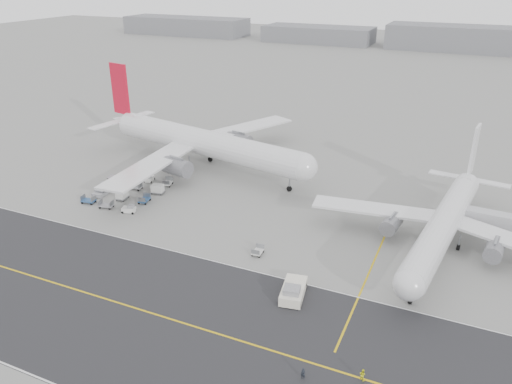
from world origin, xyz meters
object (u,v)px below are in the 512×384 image
at_px(pushback_tug, 293,291).
at_px(ground_crew_a, 303,374).
at_px(airliner_b, 445,222).
at_px(ground_crew_b, 362,375).
at_px(jet_bridge, 491,220).
at_px(airliner_a, 200,142).

height_order(pushback_tug, ground_crew_a, pushback_tug).
bearing_deg(pushback_tug, airliner_b, 42.96).
xyz_separation_m(airliner_b, ground_crew_b, (-5.47, -36.81, -4.04)).
relative_size(airliner_b, ground_crew_a, 30.24).
bearing_deg(jet_bridge, airliner_b, -136.68).
distance_m(airliner_b, ground_crew_a, 41.56).
bearing_deg(airliner_a, ground_crew_b, -123.75).
distance_m(jet_bridge, ground_crew_b, 44.93).
height_order(pushback_tug, ground_crew_b, pushback_tug).
height_order(jet_bridge, ground_crew_b, jet_bridge).
relative_size(airliner_a, pushback_tug, 7.12).
bearing_deg(pushback_tug, ground_crew_a, -75.36).
relative_size(airliner_a, airliner_b, 1.32).
bearing_deg(jet_bridge, ground_crew_b, -103.13).
bearing_deg(airliner_a, jet_bridge, -87.31).
relative_size(airliner_a, ground_crew_a, 39.88).
xyz_separation_m(airliner_a, ground_crew_a, (46.07, -55.97, -5.61)).
height_order(airliner_a, jet_bridge, airliner_a).
relative_size(airliner_a, jet_bridge, 4.34).
xyz_separation_m(airliner_a, jet_bridge, (65.40, -10.23, -2.56)).
xyz_separation_m(airliner_b, pushback_tug, (-18.75, -24.68, -3.80)).
bearing_deg(ground_crew_a, ground_crew_b, 20.82).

